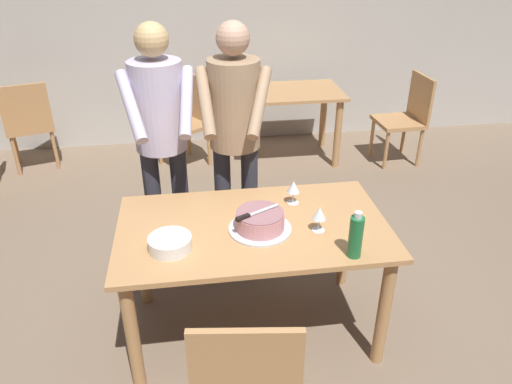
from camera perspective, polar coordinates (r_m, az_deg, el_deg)
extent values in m
plane|color=#7A6651|center=(3.13, -0.31, -15.58)|extent=(14.00, 14.00, 0.00)
cube|color=#BCB7AD|center=(5.44, -5.22, 19.75)|extent=(10.00, 0.12, 2.70)
cube|color=tan|center=(2.67, -0.35, -4.19)|extent=(1.48, 0.85, 0.03)
cylinder|color=tan|center=(2.63, -14.26, -16.21)|extent=(0.07, 0.07, 0.72)
cylinder|color=tan|center=(2.78, 14.77, -13.40)|extent=(0.07, 0.07, 0.72)
cylinder|color=tan|center=(3.17, -13.29, -7.30)|extent=(0.07, 0.07, 0.72)
cylinder|color=tan|center=(3.29, 10.37, -5.44)|extent=(0.07, 0.07, 0.72)
cylinder|color=silver|center=(2.62, 0.47, -4.33)|extent=(0.34, 0.34, 0.01)
cylinder|color=#D18C93|center=(2.59, 0.47, -3.38)|extent=(0.26, 0.26, 0.09)
cylinder|color=#926267|center=(2.56, 0.48, -2.45)|extent=(0.25, 0.25, 0.01)
cube|color=silver|center=(2.57, 0.84, -2.13)|extent=(0.19, 0.11, 0.00)
cube|color=black|center=(2.50, -1.55, -3.02)|extent=(0.08, 0.06, 0.02)
cylinder|color=white|center=(2.51, -9.99, -6.51)|extent=(0.22, 0.22, 0.01)
cylinder|color=white|center=(2.50, -10.01, -6.32)|extent=(0.22, 0.22, 0.01)
cylinder|color=white|center=(2.50, -10.03, -6.13)|extent=(0.22, 0.22, 0.01)
cylinder|color=white|center=(2.49, -10.05, -5.94)|extent=(0.22, 0.22, 0.01)
cylinder|color=white|center=(2.48, -10.07, -5.75)|extent=(0.22, 0.22, 0.01)
cylinder|color=white|center=(2.48, -10.09, -5.56)|extent=(0.22, 0.22, 0.01)
cylinder|color=white|center=(2.47, -10.11, -5.37)|extent=(0.22, 0.22, 0.01)
cylinder|color=silver|center=(2.87, 4.35, -1.25)|extent=(0.07, 0.07, 0.00)
cylinder|color=silver|center=(2.86, 4.38, -0.61)|extent=(0.01, 0.01, 0.07)
cone|color=silver|center=(2.82, 4.43, 0.63)|extent=(0.08, 0.08, 0.07)
cylinder|color=silver|center=(2.64, 7.32, -4.45)|extent=(0.07, 0.07, 0.00)
cylinder|color=silver|center=(2.62, 7.37, -3.77)|extent=(0.01, 0.01, 0.07)
cone|color=silver|center=(2.58, 7.47, -2.45)|extent=(0.08, 0.08, 0.07)
cylinder|color=#1E6B38|center=(2.41, 11.61, -5.20)|extent=(0.07, 0.07, 0.22)
cylinder|color=silver|center=(2.35, 11.91, -2.66)|extent=(0.04, 0.04, 0.03)
cylinder|color=#2D2D38|center=(3.34, -0.75, -2.04)|extent=(0.11, 0.11, 0.95)
cylinder|color=#2D2D38|center=(3.35, -3.83, -2.02)|extent=(0.11, 0.11, 0.95)
cylinder|color=#997A5B|center=(3.03, -2.57, 10.25)|extent=(0.32, 0.32, 0.55)
sphere|color=tan|center=(2.93, -2.74, 17.60)|extent=(0.20, 0.20, 0.20)
cylinder|color=#997A5B|center=(2.83, 0.43, 10.48)|extent=(0.21, 0.41, 0.34)
cylinder|color=#997A5B|center=(2.85, -5.96, 10.43)|extent=(0.10, 0.42, 0.34)
cylinder|color=#2D2D38|center=(3.37, -8.69, -2.13)|extent=(0.11, 0.11, 0.95)
cylinder|color=#2D2D38|center=(3.36, -11.73, -2.49)|extent=(0.11, 0.11, 0.95)
cylinder|color=#B7ADC6|center=(3.05, -11.42, 9.85)|extent=(0.32, 0.32, 0.55)
sphere|color=tan|center=(2.95, -12.18, 17.11)|extent=(0.20, 0.20, 0.20)
cylinder|color=#B7ADC6|center=(2.87, -8.16, 10.42)|extent=(0.12, 0.42, 0.34)
cylinder|color=#B7ADC6|center=(2.86, -14.46, 9.73)|extent=(0.19, 0.42, 0.34)
cube|color=tan|center=(2.31, -1.11, -20.69)|extent=(0.49, 0.49, 0.04)
cylinder|color=tan|center=(2.60, -5.33, -20.84)|extent=(0.04, 0.04, 0.41)
cylinder|color=tan|center=(2.60, 3.25, -20.81)|extent=(0.04, 0.04, 0.41)
cube|color=tan|center=(1.99, -1.19, -20.57)|extent=(0.44, 0.09, 0.45)
cube|color=tan|center=(5.00, 4.22, 11.63)|extent=(1.00, 0.70, 0.03)
cylinder|color=tan|center=(4.80, -0.25, 6.27)|extent=(0.07, 0.07, 0.71)
cylinder|color=tan|center=(4.98, 9.56, 6.71)|extent=(0.07, 0.07, 0.71)
cylinder|color=tan|center=(5.30, -1.08, 8.51)|extent=(0.07, 0.07, 0.71)
cylinder|color=tan|center=(5.47, 7.89, 8.87)|extent=(0.07, 0.07, 0.71)
cube|color=tan|center=(5.23, 16.35, 7.90)|extent=(0.46, 0.46, 0.04)
cylinder|color=tan|center=(5.08, 15.02, 4.73)|extent=(0.04, 0.04, 0.41)
cylinder|color=tan|center=(5.38, 13.45, 6.30)|extent=(0.04, 0.04, 0.41)
cylinder|color=tan|center=(5.24, 18.65, 4.94)|extent=(0.04, 0.04, 0.41)
cylinder|color=tan|center=(5.54, 16.93, 6.46)|extent=(0.04, 0.04, 0.41)
cube|color=tan|center=(5.24, 18.76, 10.46)|extent=(0.05, 0.44, 0.45)
cube|color=tan|center=(4.98, -8.59, 7.73)|extent=(0.61, 0.61, 0.04)
cylinder|color=tan|center=(4.83, -8.98, 4.14)|extent=(0.04, 0.04, 0.41)
cylinder|color=tan|center=(5.12, -11.24, 5.37)|extent=(0.04, 0.04, 0.41)
cylinder|color=tan|center=(5.02, -5.51, 5.32)|extent=(0.04, 0.04, 0.41)
cylinder|color=tan|center=(5.29, -7.89, 6.46)|extent=(0.04, 0.04, 0.41)
cube|color=tan|center=(5.01, -6.82, 10.94)|extent=(0.27, 0.38, 0.45)
cube|color=tan|center=(5.42, -25.00, 7.06)|extent=(0.55, 0.55, 0.04)
cylinder|color=tan|center=(5.67, -26.42, 5.17)|extent=(0.04, 0.04, 0.41)
cylinder|color=tan|center=(5.66, -22.80, 5.92)|extent=(0.04, 0.04, 0.41)
cylinder|color=tan|center=(5.33, -26.34, 3.79)|extent=(0.04, 0.04, 0.41)
cylinder|color=tan|center=(5.32, -22.50, 4.59)|extent=(0.04, 0.04, 0.41)
cube|color=tan|center=(5.15, -25.46, 8.85)|extent=(0.43, 0.15, 0.45)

